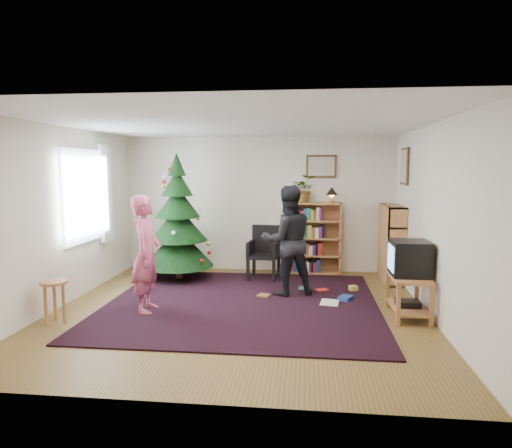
# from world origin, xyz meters

# --- Properties ---
(floor) EXTENTS (5.00, 5.00, 0.00)m
(floor) POSITION_xyz_m (0.00, 0.00, 0.00)
(floor) COLOR brown
(floor) RESTS_ON ground
(ceiling) EXTENTS (5.00, 5.00, 0.00)m
(ceiling) POSITION_xyz_m (0.00, 0.00, 2.50)
(ceiling) COLOR white
(ceiling) RESTS_ON wall_back
(wall_back) EXTENTS (5.00, 0.02, 2.50)m
(wall_back) POSITION_xyz_m (0.00, 2.50, 1.25)
(wall_back) COLOR silver
(wall_back) RESTS_ON floor
(wall_front) EXTENTS (5.00, 0.02, 2.50)m
(wall_front) POSITION_xyz_m (0.00, -2.50, 1.25)
(wall_front) COLOR silver
(wall_front) RESTS_ON floor
(wall_left) EXTENTS (0.02, 5.00, 2.50)m
(wall_left) POSITION_xyz_m (-2.50, 0.00, 1.25)
(wall_left) COLOR silver
(wall_left) RESTS_ON floor
(wall_right) EXTENTS (0.02, 5.00, 2.50)m
(wall_right) POSITION_xyz_m (2.50, 0.00, 1.25)
(wall_right) COLOR silver
(wall_right) RESTS_ON floor
(rug) EXTENTS (3.80, 3.60, 0.02)m
(rug) POSITION_xyz_m (0.00, 0.30, 0.01)
(rug) COLOR black
(rug) RESTS_ON floor
(window_pane) EXTENTS (0.04, 1.20, 1.40)m
(window_pane) POSITION_xyz_m (-2.47, 0.60, 1.50)
(window_pane) COLOR silver
(window_pane) RESTS_ON wall_left
(curtain) EXTENTS (0.06, 0.35, 1.60)m
(curtain) POSITION_xyz_m (-2.43, 1.30, 1.50)
(curtain) COLOR white
(curtain) RESTS_ON wall_left
(picture_back) EXTENTS (0.55, 0.03, 0.42)m
(picture_back) POSITION_xyz_m (1.15, 2.48, 1.95)
(picture_back) COLOR #4C3319
(picture_back) RESTS_ON wall_back
(picture_right) EXTENTS (0.03, 0.50, 0.60)m
(picture_right) POSITION_xyz_m (2.48, 1.75, 1.95)
(picture_right) COLOR #4C3319
(picture_right) RESTS_ON wall_right
(christmas_tree) EXTENTS (1.20, 1.20, 2.18)m
(christmas_tree) POSITION_xyz_m (-1.30, 1.62, 0.91)
(christmas_tree) COLOR #3F2816
(christmas_tree) RESTS_ON rug
(bookshelf_back) EXTENTS (0.95, 0.30, 1.30)m
(bookshelf_back) POSITION_xyz_m (1.04, 2.34, 0.66)
(bookshelf_back) COLOR #B97542
(bookshelf_back) RESTS_ON floor
(bookshelf_right) EXTENTS (0.30, 0.95, 1.30)m
(bookshelf_right) POSITION_xyz_m (2.34, 1.91, 0.66)
(bookshelf_right) COLOR #B97542
(bookshelf_right) RESTS_ON floor
(tv_stand) EXTENTS (0.45, 0.82, 0.55)m
(tv_stand) POSITION_xyz_m (2.22, -0.02, 0.32)
(tv_stand) COLOR #B97542
(tv_stand) RESTS_ON floor
(crt_tv) EXTENTS (0.48, 0.51, 0.45)m
(crt_tv) POSITION_xyz_m (2.22, -0.02, 0.77)
(crt_tv) COLOR black
(crt_tv) RESTS_ON tv_stand
(armchair) EXTENTS (0.56, 0.57, 0.93)m
(armchair) POSITION_xyz_m (0.17, 1.83, 0.50)
(armchair) COLOR black
(armchair) RESTS_ON rug
(stool) EXTENTS (0.32, 0.32, 0.54)m
(stool) POSITION_xyz_m (-2.20, -0.78, 0.42)
(stool) COLOR #B97542
(stool) RESTS_ON floor
(person_standing) EXTENTS (0.41, 0.60, 1.58)m
(person_standing) POSITION_xyz_m (-1.22, -0.19, 0.79)
(person_standing) COLOR #C44E73
(person_standing) RESTS_ON rug
(person_by_chair) EXTENTS (0.96, 0.85, 1.66)m
(person_by_chair) POSITION_xyz_m (0.61, 0.84, 0.83)
(person_by_chair) COLOR black
(person_by_chair) RESTS_ON rug
(potted_plant) EXTENTS (0.49, 0.44, 0.50)m
(potted_plant) POSITION_xyz_m (0.84, 2.34, 1.55)
(potted_plant) COLOR gray
(potted_plant) RESTS_ON bookshelf_back
(table_lamp) EXTENTS (0.21, 0.21, 0.28)m
(table_lamp) POSITION_xyz_m (1.34, 2.34, 1.49)
(table_lamp) COLOR #A57F33
(table_lamp) RESTS_ON bookshelf_back
(floor_clutter) EXTENTS (1.56, 0.94, 0.08)m
(floor_clutter) POSITION_xyz_m (1.11, 0.82, 0.04)
(floor_clutter) COLOR #A51E19
(floor_clutter) RESTS_ON rug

